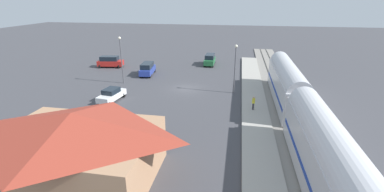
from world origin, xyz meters
The scene contains 12 objects.
ground_plane centered at (0.00, 0.00, 0.00)m, with size 200.00×200.00×0.00m, color #424247.
railway_track centered at (-14.00, 0.00, 0.09)m, with size 4.80×70.00×0.30m.
platform centered at (-10.00, 0.00, 0.15)m, with size 3.20×46.00×0.30m.
passenger_train centered at (-14.00, 11.58, 2.86)m, with size 2.93×34.15×4.98m.
station_building centered at (4.00, 22.00, 2.81)m, with size 12.34×8.95×5.43m.
pedestrian_on_platform centered at (-9.72, 7.04, 1.28)m, with size 0.36×0.36×1.71m.
sedan_white centered at (8.95, 6.62, 0.88)m, with size 2.43×4.71×1.74m.
suv_blue centered at (8.37, -6.32, 1.15)m, with size 2.44×5.07×2.22m.
suv_green centered at (-1.82, -15.77, 1.15)m, with size 1.97×4.90×2.22m.
suv_red centered at (17.58, -10.40, 1.15)m, with size 5.13×2.92×2.22m.
light_pole_near_platform centered at (-7.20, 0.62, 4.50)m, with size 0.44×0.44×7.07m.
light_pole_lot_center centered at (10.64, -1.02, 4.74)m, with size 0.44×0.44×7.49m.
Camera 1 is at (-7.54, 37.27, 13.16)m, focal length 24.52 mm.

